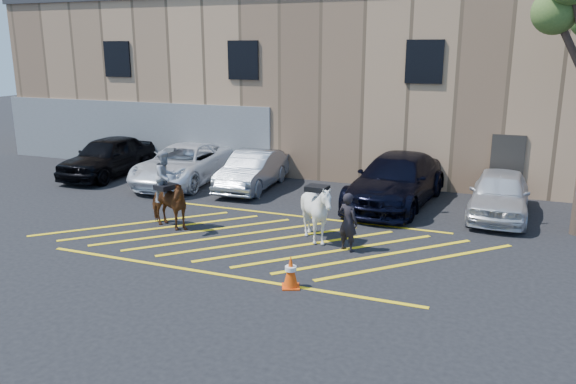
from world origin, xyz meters
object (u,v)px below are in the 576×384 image
(car_silver_sedan, at_px, (253,170))
(car_white_pickup, at_px, (183,164))
(handler, at_px, (348,222))
(saddled_white, at_px, (317,212))
(car_blue_suv, at_px, (396,180))
(car_white_suv, at_px, (499,194))
(car_black_suv, at_px, (108,156))
(mounted_bay, at_px, (166,197))
(traffic_cone, at_px, (291,272))

(car_silver_sedan, bearing_deg, car_white_pickup, -179.87)
(handler, xyz_separation_m, saddled_white, (-0.94, 0.31, 0.08))
(car_white_pickup, relative_size, car_blue_suv, 0.94)
(car_white_suv, distance_m, handler, 5.81)
(car_white_suv, height_order, saddled_white, saddled_white)
(car_black_suv, xyz_separation_m, car_blue_suv, (11.68, -0.01, 0.01))
(car_white_pickup, height_order, saddled_white, saddled_white)
(car_white_suv, xyz_separation_m, mounted_bay, (-8.88, -4.70, 0.20))
(car_silver_sedan, distance_m, saddled_white, 6.27)
(car_white_suv, xyz_separation_m, handler, (-3.53, -4.61, 0.05))
(car_silver_sedan, relative_size, car_blue_suv, 0.75)
(handler, xyz_separation_m, mounted_bay, (-5.35, -0.09, 0.15))
(car_blue_suv, xyz_separation_m, traffic_cone, (-0.84, -7.55, -0.45))
(car_black_suv, height_order, mounted_bay, mounted_bay)
(car_white_pickup, xyz_separation_m, handler, (7.87, -4.91, 0.03))
(handler, bearing_deg, car_white_pickup, -10.52)
(car_black_suv, relative_size, handler, 3.10)
(car_white_pickup, height_order, car_silver_sedan, car_white_pickup)
(handler, bearing_deg, car_silver_sedan, -23.81)
(car_white_pickup, bearing_deg, mounted_bay, -67.58)
(handler, bearing_deg, car_black_suv, -1.75)
(car_blue_suv, bearing_deg, handler, -87.19)
(car_blue_suv, xyz_separation_m, car_white_suv, (3.23, -0.25, -0.10))
(car_silver_sedan, distance_m, mounted_bay, 5.18)
(mounted_bay, bearing_deg, car_white_suv, 27.90)
(car_white_pickup, height_order, handler, handler)
(car_blue_suv, bearing_deg, mounted_bay, -132.33)
(handler, height_order, mounted_bay, mounted_bay)
(saddled_white, bearing_deg, traffic_cone, -82.18)
(car_silver_sedan, bearing_deg, car_blue_suv, -5.21)
(saddled_white, bearing_deg, car_silver_sedan, 130.62)
(saddled_white, xyz_separation_m, traffic_cone, (0.41, -2.99, -0.48))
(car_blue_suv, xyz_separation_m, saddled_white, (-1.25, -4.56, 0.03))
(car_black_suv, xyz_separation_m, saddled_white, (10.43, -4.56, 0.03))
(car_white_pickup, height_order, mounted_bay, mounted_bay)
(car_silver_sedan, bearing_deg, mounted_bay, -96.60)
(car_white_pickup, height_order, traffic_cone, car_white_pickup)
(saddled_white, height_order, traffic_cone, saddled_white)
(car_white_pickup, xyz_separation_m, car_white_suv, (11.41, -0.30, -0.01))
(traffic_cone, bearing_deg, mounted_bay, 151.71)
(car_blue_suv, relative_size, traffic_cone, 7.72)
(car_black_suv, distance_m, car_white_suv, 14.91)
(car_white_pickup, distance_m, mounted_bay, 5.61)
(car_blue_suv, relative_size, car_white_suv, 1.33)
(car_blue_suv, distance_m, saddled_white, 4.72)
(traffic_cone, bearing_deg, car_blue_suv, 83.67)
(handler, relative_size, saddled_white, 0.92)
(handler, relative_size, traffic_cone, 2.10)
(car_black_suv, xyz_separation_m, mounted_bay, (6.02, -4.96, 0.11))
(saddled_white, bearing_deg, car_blue_suv, 74.67)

